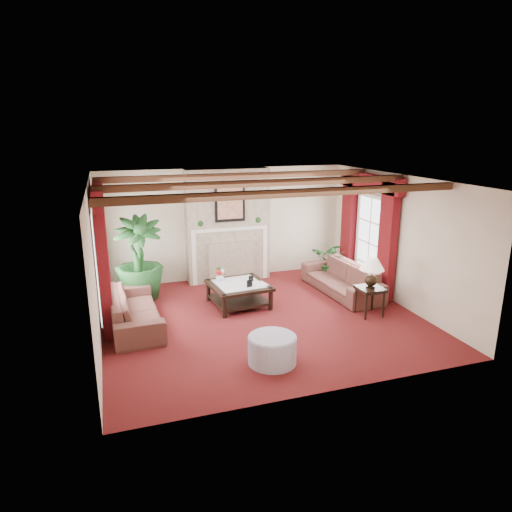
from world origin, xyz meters
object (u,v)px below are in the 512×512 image
object	(u,v)px
sofa_left	(134,304)
potted_palm	(140,277)
ottoman	(272,350)
sofa_right	(342,274)
side_table	(369,301)
coffee_table	(239,294)

from	to	relation	value
sofa_left	potted_palm	world-z (taller)	potted_palm
potted_palm	ottoman	world-z (taller)	potted_palm
sofa_right	side_table	xyz separation A→B (m)	(-0.10, -1.33, -0.15)
coffee_table	ottoman	xyz separation A→B (m)	(-0.18, -2.53, -0.01)
ottoman	potted_palm	bearing A→B (deg)	116.16
sofa_left	sofa_right	world-z (taller)	sofa_right
potted_palm	side_table	distance (m)	4.85
sofa_right	side_table	world-z (taller)	sofa_right
sofa_left	side_table	size ratio (longest dim) A/B	3.86
potted_palm	side_table	world-z (taller)	potted_palm
coffee_table	ottoman	world-z (taller)	coffee_table
sofa_right	coffee_table	bearing A→B (deg)	-93.26
sofa_right	coffee_table	distance (m)	2.43
sofa_left	ottoman	xyz separation A→B (m)	(1.96, -2.16, -0.21)
sofa_left	potted_palm	distance (m)	1.41
potted_palm	side_table	bearing A→B (deg)	-28.72
sofa_left	coffee_table	distance (m)	2.19
potted_palm	ottoman	bearing A→B (deg)	-63.84
sofa_left	potted_palm	bearing A→B (deg)	-10.96
sofa_right	potted_palm	world-z (taller)	potted_palm
side_table	ottoman	xyz separation A→B (m)	(-2.51, -1.22, -0.06)
side_table	potted_palm	bearing A→B (deg)	151.28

